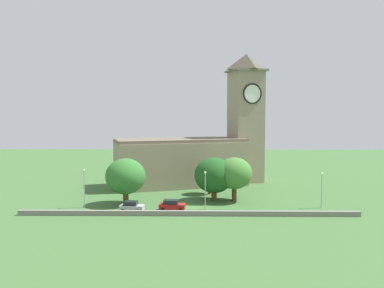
{
  "coord_description": "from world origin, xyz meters",
  "views": [
    {
      "loc": [
        1.59,
        -69.43,
        16.81
      ],
      "look_at": [
        0.39,
        8.97,
        10.74
      ],
      "focal_mm": 37.0,
      "sensor_mm": 36.0,
      "label": 1
    }
  ],
  "objects_px": {
    "tree_churchyard": "(214,175)",
    "car_red": "(172,205)",
    "tree_riverside_east": "(234,173)",
    "tree_riverside_west": "(125,176)",
    "church": "(200,149)",
    "streetlamp_west_mid": "(205,184)",
    "tree_by_tower": "(210,170)",
    "streetlamp_central": "(322,184)",
    "streetlamp_west_end": "(84,182)",
    "car_silver": "(132,207)"
  },
  "relations": [
    {
      "from": "tree_churchyard",
      "to": "car_red",
      "type": "bearing_deg",
      "value": -133.16
    },
    {
      "from": "tree_riverside_east",
      "to": "tree_riverside_west",
      "type": "distance_m",
      "value": 20.57
    },
    {
      "from": "tree_riverside_east",
      "to": "church",
      "type": "bearing_deg",
      "value": 109.53
    },
    {
      "from": "streetlamp_west_mid",
      "to": "car_red",
      "type": "bearing_deg",
      "value": -170.36
    },
    {
      "from": "tree_churchyard",
      "to": "tree_by_tower",
      "type": "bearing_deg",
      "value": 96.32
    },
    {
      "from": "church",
      "to": "streetlamp_central",
      "type": "relative_size",
      "value": 5.82
    },
    {
      "from": "streetlamp_west_end",
      "to": "tree_churchyard",
      "type": "relative_size",
      "value": 0.83
    },
    {
      "from": "tree_riverside_east",
      "to": "tree_churchyard",
      "type": "xyz_separation_m",
      "value": [
        -3.86,
        0.44,
        -0.44
      ]
    },
    {
      "from": "streetlamp_west_mid",
      "to": "streetlamp_west_end",
      "type": "bearing_deg",
      "value": 177.15
    },
    {
      "from": "car_silver",
      "to": "streetlamp_central",
      "type": "distance_m",
      "value": 33.66
    },
    {
      "from": "car_silver",
      "to": "streetlamp_central",
      "type": "height_order",
      "value": "streetlamp_central"
    },
    {
      "from": "streetlamp_west_end",
      "to": "tree_riverside_west",
      "type": "xyz_separation_m",
      "value": [
        6.91,
        2.67,
        0.55
      ]
    },
    {
      "from": "car_silver",
      "to": "tree_churchyard",
      "type": "xyz_separation_m",
      "value": [
        14.44,
        9.07,
        4.0
      ]
    },
    {
      "from": "car_red",
      "to": "tree_churchyard",
      "type": "relative_size",
      "value": 0.55
    },
    {
      "from": "streetlamp_west_end",
      "to": "tree_riverside_west",
      "type": "bearing_deg",
      "value": 21.11
    },
    {
      "from": "tree_riverside_east",
      "to": "streetlamp_central",
      "type": "bearing_deg",
      "value": -19.27
    },
    {
      "from": "streetlamp_central",
      "to": "tree_by_tower",
      "type": "xyz_separation_m",
      "value": [
        -19.57,
        11.93,
        0.7
      ]
    },
    {
      "from": "tree_riverside_west",
      "to": "tree_by_tower",
      "type": "height_order",
      "value": "tree_riverside_west"
    },
    {
      "from": "car_silver",
      "to": "tree_riverside_west",
      "type": "height_order",
      "value": "tree_riverside_west"
    },
    {
      "from": "streetlamp_central",
      "to": "tree_by_tower",
      "type": "relative_size",
      "value": 0.89
    },
    {
      "from": "church",
      "to": "streetlamp_west_mid",
      "type": "relative_size",
      "value": 5.49
    },
    {
      "from": "church",
      "to": "tree_riverside_east",
      "type": "xyz_separation_m",
      "value": [
        6.57,
        -18.53,
        -3.07
      ]
    },
    {
      "from": "church",
      "to": "car_red",
      "type": "height_order",
      "value": "church"
    },
    {
      "from": "streetlamp_central",
      "to": "church",
      "type": "bearing_deg",
      "value": 132.24
    },
    {
      "from": "church",
      "to": "car_silver",
      "type": "height_order",
      "value": "church"
    },
    {
      "from": "tree_riverside_east",
      "to": "streetlamp_west_end",
      "type": "bearing_deg",
      "value": -168.33
    },
    {
      "from": "streetlamp_west_end",
      "to": "tree_churchyard",
      "type": "bearing_deg",
      "value": 14.55
    },
    {
      "from": "church",
      "to": "tree_riverside_west",
      "type": "relative_size",
      "value": 4.32
    },
    {
      "from": "tree_riverside_east",
      "to": "tree_churchyard",
      "type": "distance_m",
      "value": 3.91
    },
    {
      "from": "car_silver",
      "to": "streetlamp_west_end",
      "type": "bearing_deg",
      "value": 161.5
    },
    {
      "from": "tree_churchyard",
      "to": "streetlamp_central",
      "type": "bearing_deg",
      "value": -16.79
    },
    {
      "from": "car_silver",
      "to": "streetlamp_west_end",
      "type": "distance_m",
      "value": 10.16
    },
    {
      "from": "tree_riverside_west",
      "to": "car_red",
      "type": "bearing_deg",
      "value": -27.98
    },
    {
      "from": "streetlamp_west_end",
      "to": "tree_by_tower",
      "type": "bearing_deg",
      "value": 28.45
    },
    {
      "from": "tree_by_tower",
      "to": "car_silver",
      "type": "bearing_deg",
      "value": -131.94
    },
    {
      "from": "tree_riverside_west",
      "to": "tree_churchyard",
      "type": "xyz_separation_m",
      "value": [
        16.5,
        3.41,
        -0.28
      ]
    },
    {
      "from": "streetlamp_west_mid",
      "to": "streetlamp_central",
      "type": "relative_size",
      "value": 1.06
    },
    {
      "from": "streetlamp_west_end",
      "to": "tree_riverside_east",
      "type": "xyz_separation_m",
      "value": [
        27.26,
        5.63,
        0.72
      ]
    },
    {
      "from": "church",
      "to": "streetlamp_west_mid",
      "type": "xyz_separation_m",
      "value": [
        0.86,
        -25.23,
        -3.91
      ]
    },
    {
      "from": "tree_by_tower",
      "to": "tree_churchyard",
      "type": "bearing_deg",
      "value": -83.68
    },
    {
      "from": "car_red",
      "to": "tree_by_tower",
      "type": "distance_m",
      "value": 16.45
    },
    {
      "from": "tree_churchyard",
      "to": "church",
      "type": "bearing_deg",
      "value": 98.53
    },
    {
      "from": "car_silver",
      "to": "tree_riverside_east",
      "type": "bearing_deg",
      "value": 25.24
    },
    {
      "from": "car_red",
      "to": "tree_riverside_west",
      "type": "relative_size",
      "value": 0.54
    },
    {
      "from": "car_silver",
      "to": "car_red",
      "type": "xyz_separation_m",
      "value": [
        6.83,
        0.95,
        0.03
      ]
    },
    {
      "from": "car_red",
      "to": "streetlamp_central",
      "type": "bearing_deg",
      "value": 5.24
    },
    {
      "from": "tree_churchyard",
      "to": "tree_by_tower",
      "type": "height_order",
      "value": "tree_churchyard"
    },
    {
      "from": "car_silver",
      "to": "tree_by_tower",
      "type": "height_order",
      "value": "tree_by_tower"
    },
    {
      "from": "streetlamp_west_end",
      "to": "tree_churchyard",
      "type": "height_order",
      "value": "tree_churchyard"
    },
    {
      "from": "streetlamp_west_mid",
      "to": "tree_riverside_west",
      "type": "height_order",
      "value": "tree_riverside_west"
    }
  ]
}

